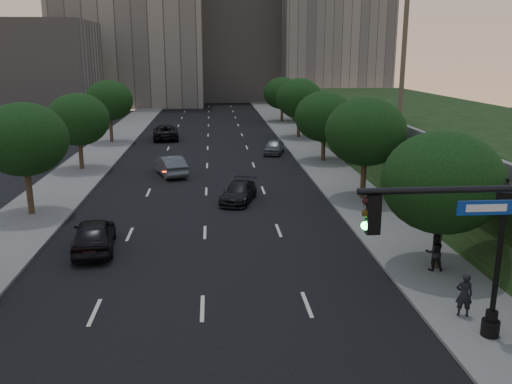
{
  "coord_description": "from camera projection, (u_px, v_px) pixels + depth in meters",
  "views": [
    {
      "loc": [
        0.51,
        -13.83,
        9.36
      ],
      "look_at": [
        2.33,
        8.61,
        3.6
      ],
      "focal_mm": 38.0,
      "sensor_mm": 36.0,
      "label": 1
    }
  ],
  "objects": [
    {
      "name": "road_surface",
      "position": [
        207.0,
        171.0,
        44.61
      ],
      "size": [
        16.0,
        140.0,
        0.02
      ],
      "primitive_type": "cube",
      "color": "black",
      "rests_on": "ground"
    },
    {
      "name": "parapet_wall",
      "position": [
        377.0,
        119.0,
        42.65
      ],
      "size": [
        0.35,
        90.0,
        0.7
      ],
      "primitive_type": "cube",
      "color": "slate",
      "rests_on": "embankment"
    },
    {
      "name": "sedan_far_right",
      "position": [
        274.0,
        147.0,
        51.98
      ],
      "size": [
        2.6,
        4.37,
        1.4
      ],
      "primitive_type": "imported",
      "rotation": [
        0.0,
        0.0,
        -0.25
      ],
      "color": "slate",
      "rests_on": "ground"
    },
    {
      "name": "office_block_right",
      "position": [
        330.0,
        8.0,
        105.75
      ],
      "size": [
        20.0,
        22.0,
        36.0
      ],
      "primitive_type": "cube",
      "color": "gray",
      "rests_on": "ground"
    },
    {
      "name": "tree_left_d",
      "position": [
        109.0,
        100.0,
        57.15
      ],
      "size": [
        5.0,
        5.0,
        6.71
      ],
      "color": "#38281C",
      "rests_on": "ground"
    },
    {
      "name": "pedestrian_c",
      "position": [
        372.0,
        206.0,
        30.72
      ],
      "size": [
        1.0,
        0.52,
        1.64
      ],
      "primitive_type": "imported",
      "rotation": [
        0.0,
        0.0,
        3.01
      ],
      "color": "black",
      "rests_on": "sidewalk_right"
    },
    {
      "name": "pedestrian_b",
      "position": [
        434.0,
        252.0,
        23.57
      ],
      "size": [
        0.85,
        0.69,
        1.65
      ],
      "primitive_type": "imported",
      "rotation": [
        0.0,
        0.0,
        3.05
      ],
      "color": "black",
      "rests_on": "sidewalk_right"
    },
    {
      "name": "street_lamp",
      "position": [
        497.0,
        266.0,
        17.64
      ],
      "size": [
        0.64,
        0.64,
        5.62
      ],
      "color": "black",
      "rests_on": "ground"
    },
    {
      "name": "pedestrian_a",
      "position": [
        464.0,
        295.0,
        19.43
      ],
      "size": [
        0.67,
        0.51,
        1.64
      ],
      "primitive_type": "imported",
      "rotation": [
        0.0,
        0.0,
        2.92
      ],
      "color": "black",
      "rests_on": "sidewalk_right"
    },
    {
      "name": "tree_right_d",
      "position": [
        299.0,
        98.0,
        60.71
      ],
      "size": [
        5.2,
        5.2,
        6.74
      ],
      "color": "#38281C",
      "rests_on": "ground"
    },
    {
      "name": "embankment",
      "position": [
        478.0,
        147.0,
        43.9
      ],
      "size": [
        18.0,
        90.0,
        4.0
      ],
      "primitive_type": "cube",
      "color": "black",
      "rests_on": "ground"
    },
    {
      "name": "office_block_mid",
      "position": [
        237.0,
        35.0,
        111.38
      ],
      "size": [
        22.0,
        18.0,
        26.0
      ],
      "primitive_type": "cube",
      "color": "gray",
      "rests_on": "ground"
    },
    {
      "name": "sidewalk_left",
      "position": [
        80.0,
        172.0,
        43.79
      ],
      "size": [
        4.5,
        140.0,
        0.15
      ],
      "primitive_type": "cube",
      "color": "slate",
      "rests_on": "ground"
    },
    {
      "name": "tree_left_c",
      "position": [
        78.0,
        119.0,
        43.73
      ],
      "size": [
        5.0,
        5.0,
        6.34
      ],
      "color": "#38281C",
      "rests_on": "ground"
    },
    {
      "name": "tree_right_a",
      "position": [
        442.0,
        182.0,
        23.17
      ],
      "size": [
        5.2,
        5.2,
        6.24
      ],
      "color": "#38281C",
      "rests_on": "ground"
    },
    {
      "name": "tree_right_c",
      "position": [
        324.0,
        117.0,
        47.31
      ],
      "size": [
        5.2,
        5.2,
        6.24
      ],
      "color": "#38281C",
      "rests_on": "ground"
    },
    {
      "name": "tree_left_b",
      "position": [
        24.0,
        140.0,
        31.08
      ],
      "size": [
        5.0,
        5.0,
        6.71
      ],
      "color": "#38281C",
      "rests_on": "ground"
    },
    {
      "name": "sidewalk_right",
      "position": [
        329.0,
        168.0,
        45.39
      ],
      "size": [
        4.5,
        140.0,
        0.15
      ],
      "primitive_type": "cube",
      "color": "slate",
      "rests_on": "ground"
    },
    {
      "name": "sedan_far_left",
      "position": [
        165.0,
        132.0,
        60.78
      ],
      "size": [
        3.28,
        6.16,
        1.65
      ],
      "primitive_type": "imported",
      "rotation": [
        0.0,
        0.0,
        3.24
      ],
      "color": "black",
      "rests_on": "ground"
    },
    {
      "name": "sedan_near_left",
      "position": [
        94.0,
        234.0,
        26.37
      ],
      "size": [
        2.49,
        5.0,
        1.64
      ],
      "primitive_type": "imported",
      "rotation": [
        0.0,
        0.0,
        3.26
      ],
      "color": "black",
      "rests_on": "ground"
    },
    {
      "name": "sedan_near_right",
      "position": [
        239.0,
        192.0,
        35.13
      ],
      "size": [
        2.95,
        4.73,
        1.28
      ],
      "primitive_type": "imported",
      "rotation": [
        0.0,
        0.0,
        -0.28
      ],
      "color": "black",
      "rests_on": "ground"
    },
    {
      "name": "tree_right_e",
      "position": [
        282.0,
        93.0,
        75.32
      ],
      "size": [
        5.2,
        5.2,
        6.24
      ],
      "color": "#38281C",
      "rests_on": "ground"
    },
    {
      "name": "tree_right_b",
      "position": [
        366.0,
        132.0,
        34.64
      ],
      "size": [
        5.2,
        5.2,
        6.74
      ],
      "color": "#38281C",
      "rests_on": "ground"
    },
    {
      "name": "office_block_filler",
      "position": [
        30.0,
        70.0,
        79.46
      ],
      "size": [
        18.0,
        16.0,
        14.0
      ],
      "primitive_type": "cube",
      "color": "gray",
      "rests_on": "ground"
    },
    {
      "name": "sedan_mid_left",
      "position": [
        170.0,
        165.0,
        42.77
      ],
      "size": [
        3.1,
        5.08,
        1.58
      ],
      "primitive_type": "imported",
      "rotation": [
        0.0,
        0.0,
        3.46
      ],
      "color": "#4F5256",
      "rests_on": "ground"
    },
    {
      "name": "office_block_left",
      "position": [
        131.0,
        16.0,
        99.41
      ],
      "size": [
        26.0,
        20.0,
        32.0
      ],
      "primitive_type": "cube",
      "color": "gray",
      "rests_on": "ground"
    }
  ]
}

